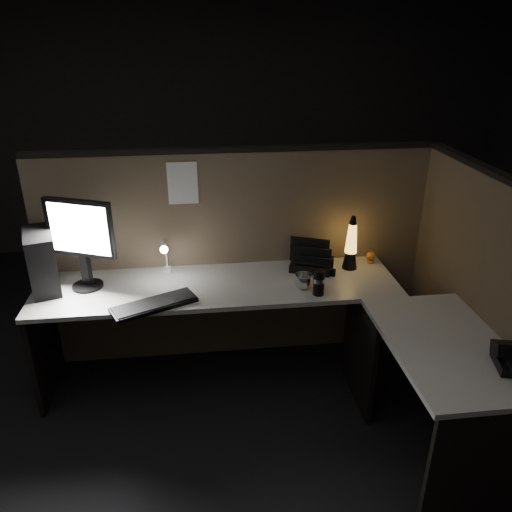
{
  "coord_description": "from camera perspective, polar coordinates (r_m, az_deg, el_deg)",
  "views": [
    {
      "loc": [
        -0.25,
        -2.23,
        2.22
      ],
      "look_at": [
        0.06,
        0.35,
        1.03
      ],
      "focal_mm": 35.0,
      "sensor_mm": 36.0,
      "label": 1
    }
  ],
  "objects": [
    {
      "name": "floor",
      "position": [
        3.15,
        -0.43,
        -20.09
      ],
      "size": [
        6.0,
        6.0,
        0.0
      ],
      "primitive_type": "plane",
      "color": "black",
      "rests_on": "ground"
    },
    {
      "name": "room_shell",
      "position": [
        2.32,
        -0.56,
        9.68
      ],
      "size": [
        6.0,
        6.0,
        6.0
      ],
      "color": "silver",
      "rests_on": "ground"
    },
    {
      "name": "partition_back",
      "position": [
        3.49,
        -2.2,
        -0.28
      ],
      "size": [
        2.66,
        0.06,
        1.5
      ],
      "primitive_type": "cube",
      "color": "brown",
      "rests_on": "ground"
    },
    {
      "name": "partition_right",
      "position": [
        3.17,
        24.03,
        -5.3
      ],
      "size": [
        0.06,
        1.66,
        1.5
      ],
      "primitive_type": "cube",
      "color": "brown",
      "rests_on": "ground"
    },
    {
      "name": "desk",
      "position": [
        3.0,
        2.42,
        -8.46
      ],
      "size": [
        2.6,
        1.6,
        0.73
      ],
      "color": "beige",
      "rests_on": "ground"
    },
    {
      "name": "pc_tower",
      "position": [
        3.33,
        -23.27,
        -0.52
      ],
      "size": [
        0.26,
        0.39,
        0.37
      ],
      "primitive_type": "cube",
      "rotation": [
        0.0,
        0.0,
        0.3
      ],
      "color": "black",
      "rests_on": "desk"
    },
    {
      "name": "monitor",
      "position": [
        3.2,
        -19.42,
        2.23
      ],
      "size": [
        0.43,
        0.21,
        0.57
      ],
      "rotation": [
        0.0,
        0.0,
        -0.39
      ],
      "color": "black",
      "rests_on": "desk"
    },
    {
      "name": "keyboard",
      "position": [
        2.99,
        -11.57,
        -5.48
      ],
      "size": [
        0.52,
        0.36,
        0.02
      ],
      "primitive_type": "cube",
      "rotation": [
        0.0,
        0.0,
        0.43
      ],
      "color": "black",
      "rests_on": "desk"
    },
    {
      "name": "mouse",
      "position": [
        3.0,
        -9.18,
        -5.08
      ],
      "size": [
        0.09,
        0.08,
        0.03
      ],
      "primitive_type": "ellipsoid",
      "rotation": [
        0.0,
        0.0,
        0.24
      ],
      "color": "black",
      "rests_on": "desk"
    },
    {
      "name": "clip_lamp",
      "position": [
        3.26,
        -10.31,
        -0.08
      ],
      "size": [
        0.05,
        0.2,
        0.25
      ],
      "color": "silver",
      "rests_on": "desk"
    },
    {
      "name": "organizer",
      "position": [
        3.41,
        6.37,
        -0.57
      ],
      "size": [
        0.34,
        0.32,
        0.21
      ],
      "rotation": [
        0.0,
        0.0,
        -0.38
      ],
      "color": "black",
      "rests_on": "desk"
    },
    {
      "name": "lava_lamp",
      "position": [
        3.39,
        10.8,
        1.02
      ],
      "size": [
        0.1,
        0.1,
        0.37
      ],
      "color": "black",
      "rests_on": "desk"
    },
    {
      "name": "travel_mug",
      "position": [
        3.05,
        7.19,
        -3.03
      ],
      "size": [
        0.07,
        0.07,
        0.16
      ],
      "primitive_type": "cylinder",
      "color": "black",
      "rests_on": "desk"
    },
    {
      "name": "steel_mug",
      "position": [
        3.14,
        5.46,
        -2.88
      ],
      "size": [
        0.15,
        0.15,
        0.09
      ],
      "primitive_type": "imported",
      "rotation": [
        0.0,
        0.0,
        0.3
      ],
      "color": "silver",
      "rests_on": "desk"
    },
    {
      "name": "figurine",
      "position": [
        3.54,
        12.99,
        0.02
      ],
      "size": [
        0.06,
        0.06,
        0.06
      ],
      "primitive_type": "sphere",
      "color": "orange",
      "rests_on": "desk"
    },
    {
      "name": "pinned_paper",
      "position": [
        3.25,
        -8.38,
        8.23
      ],
      "size": [
        0.19,
        0.0,
        0.28
      ],
      "primitive_type": "cube",
      "color": "white",
      "rests_on": "partition_back"
    }
  ]
}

